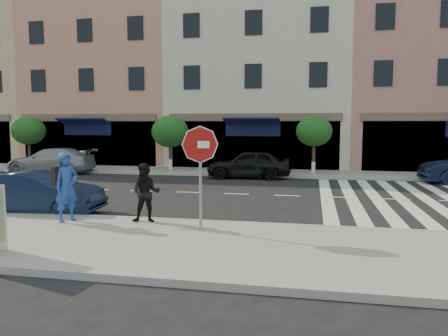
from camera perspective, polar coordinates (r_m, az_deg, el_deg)
ground at (r=13.49m, az=-1.31°, el=-6.10°), size 120.00×120.00×0.00m
sidewalk_near at (r=9.96m, az=-6.16°, el=-10.03°), size 60.00×4.50×0.15m
sidewalk_far at (r=24.21m, az=4.45°, el=-0.61°), size 60.00×3.00×0.15m
building_west_mid at (r=33.23m, az=-13.77°, el=12.97°), size 10.00×9.00×14.00m
building_centre at (r=30.19m, az=5.00°, el=10.98°), size 11.00×9.00×11.00m
street_tree_wa at (r=29.10m, az=-24.17°, el=4.44°), size 2.00×2.00×3.05m
street_tree_wb at (r=24.97m, az=-7.06°, el=4.70°), size 2.10×2.10×3.06m
street_tree_c at (r=23.68m, az=11.69°, el=4.68°), size 1.90×1.90×3.04m
stop_sign at (r=10.63m, az=-3.14°, el=1.71°), size 0.91×0.14×2.59m
photographer at (r=12.48m, az=-19.87°, el=-2.38°), size 0.70×0.81×1.87m
walker at (r=11.85m, az=-10.17°, el=-3.23°), size 0.87×0.74×1.58m
car_near_mid at (r=14.67m, az=-23.14°, el=-3.00°), size 4.08×1.70×1.31m
car_far_left at (r=26.35m, az=-21.69°, el=0.90°), size 5.02×2.36×1.41m
car_far_mid at (r=22.30m, az=3.23°, el=0.52°), size 4.37×2.02×1.45m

